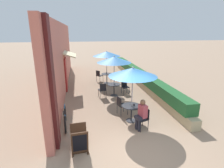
{
  "coord_description": "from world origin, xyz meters",
  "views": [
    {
      "loc": [
        -1.52,
        -4.79,
        3.74
      ],
      "look_at": [
        0.15,
        4.01,
        1.0
      ],
      "focal_mm": 28.0,
      "sensor_mm": 36.0,
      "label": 1
    }
  ],
  "objects_px": {
    "patio_umbrella_near": "(133,72)",
    "patio_umbrella_mid": "(114,60)",
    "seated_patron_near_left": "(142,113)",
    "cafe_chair_mid_left": "(103,89)",
    "coffee_cup_far": "(106,73)",
    "cafe_chair_near_right": "(121,104)",
    "patio_table_mid": "(114,87)",
    "coffee_cup_near": "(134,105)",
    "cafe_chair_far_left": "(99,75)",
    "patio_table_near": "(131,110)",
    "coffee_cup_mid": "(115,83)",
    "patio_umbrella_far": "(107,54)",
    "patio_table_far": "(107,76)",
    "bicycle_leaning": "(65,118)",
    "menu_board": "(79,140)",
    "cafe_chair_near_left": "(144,117)",
    "cafe_chair_mid_right": "(125,86)",
    "cafe_chair_far_right": "(115,78)"
  },
  "relations": [
    {
      "from": "patio_umbrella_near",
      "to": "patio_umbrella_mid",
      "type": "xyz_separation_m",
      "value": [
        -0.12,
        3.17,
        0.0
      ]
    },
    {
      "from": "coffee_cup_far",
      "to": "cafe_chair_far_left",
      "type": "bearing_deg",
      "value": 137.48
    },
    {
      "from": "cafe_chair_near_right",
      "to": "coffee_cup_far",
      "type": "relative_size",
      "value": 9.67
    },
    {
      "from": "cafe_chair_far_right",
      "to": "menu_board",
      "type": "xyz_separation_m",
      "value": [
        -2.6,
        -6.91,
        -0.09
      ]
    },
    {
      "from": "coffee_cup_near",
      "to": "cafe_chair_far_left",
      "type": "height_order",
      "value": "cafe_chair_far_left"
    },
    {
      "from": "coffee_cup_near",
      "to": "patio_table_far",
      "type": "height_order",
      "value": "coffee_cup_near"
    },
    {
      "from": "coffee_cup_near",
      "to": "seated_patron_near_left",
      "type": "bearing_deg",
      "value": -83.9
    },
    {
      "from": "seated_patron_near_left",
      "to": "coffee_cup_far",
      "type": "distance_m",
      "value": 6.62
    },
    {
      "from": "patio_table_near",
      "to": "patio_table_far",
      "type": "distance_m",
      "value": 5.83
    },
    {
      "from": "seated_patron_near_left",
      "to": "patio_table_mid",
      "type": "relative_size",
      "value": 1.57
    },
    {
      "from": "cafe_chair_near_right",
      "to": "cafe_chair_mid_right",
      "type": "height_order",
      "value": "same"
    },
    {
      "from": "bicycle_leaning",
      "to": "patio_umbrella_near",
      "type": "bearing_deg",
      "value": -5.89
    },
    {
      "from": "seated_patron_near_left",
      "to": "patio_umbrella_far",
      "type": "distance_m",
      "value": 6.72
    },
    {
      "from": "cafe_chair_near_left",
      "to": "patio_table_mid",
      "type": "bearing_deg",
      "value": -10.9
    },
    {
      "from": "patio_umbrella_mid",
      "to": "coffee_cup_mid",
      "type": "relative_size",
      "value": 26.52
    },
    {
      "from": "cafe_chair_near_left",
      "to": "coffee_cup_near",
      "type": "height_order",
      "value": "cafe_chair_near_left"
    },
    {
      "from": "cafe_chair_mid_left",
      "to": "coffee_cup_far",
      "type": "height_order",
      "value": "cafe_chair_mid_left"
    },
    {
      "from": "seated_patron_near_left",
      "to": "coffee_cup_near",
      "type": "height_order",
      "value": "seated_patron_near_left"
    },
    {
      "from": "seated_patron_near_left",
      "to": "patio_umbrella_far",
      "type": "bearing_deg",
      "value": -14.25
    },
    {
      "from": "patio_table_near",
      "to": "coffee_cup_mid",
      "type": "relative_size",
      "value": 8.87
    },
    {
      "from": "coffee_cup_near",
      "to": "menu_board",
      "type": "xyz_separation_m",
      "value": [
        -2.31,
        -1.61,
        -0.33
      ]
    },
    {
      "from": "coffee_cup_near",
      "to": "patio_umbrella_far",
      "type": "distance_m",
      "value": 6.01
    },
    {
      "from": "cafe_chair_near_left",
      "to": "coffee_cup_near",
      "type": "xyz_separation_m",
      "value": [
        -0.18,
        0.68,
        0.24
      ]
    },
    {
      "from": "cafe_chair_mid_left",
      "to": "cafe_chair_mid_right",
      "type": "distance_m",
      "value": 1.49
    },
    {
      "from": "patio_table_far",
      "to": "bicycle_leaning",
      "type": "relative_size",
      "value": 0.47
    },
    {
      "from": "menu_board",
      "to": "coffee_cup_near",
      "type": "bearing_deg",
      "value": 30.55
    },
    {
      "from": "cafe_chair_mid_right",
      "to": "cafe_chair_far_left",
      "type": "bearing_deg",
      "value": -76.77
    },
    {
      "from": "coffee_cup_near",
      "to": "cafe_chair_mid_right",
      "type": "height_order",
      "value": "cafe_chair_mid_right"
    },
    {
      "from": "patio_table_near",
      "to": "coffee_cup_near",
      "type": "xyz_separation_m",
      "value": [
        0.1,
        -0.0,
        0.23
      ]
    },
    {
      "from": "coffee_cup_near",
      "to": "coffee_cup_far",
      "type": "height_order",
      "value": "same"
    },
    {
      "from": "patio_umbrella_near",
      "to": "cafe_chair_near_right",
      "type": "xyz_separation_m",
      "value": [
        -0.29,
        0.68,
        -1.65
      ]
    },
    {
      "from": "cafe_chair_far_right",
      "to": "cafe_chair_near_right",
      "type": "bearing_deg",
      "value": 132.9
    },
    {
      "from": "cafe_chair_near_left",
      "to": "patio_table_far",
      "type": "bearing_deg",
      "value": -13.3
    },
    {
      "from": "coffee_cup_near",
      "to": "cafe_chair_mid_right",
      "type": "distance_m",
      "value": 3.41
    },
    {
      "from": "patio_table_far",
      "to": "cafe_chair_near_right",
      "type": "bearing_deg",
      "value": -91.85
    },
    {
      "from": "cafe_chair_far_right",
      "to": "coffee_cup_far",
      "type": "xyz_separation_m",
      "value": [
        -0.54,
        0.6,
        0.24
      ]
    },
    {
      "from": "patio_table_mid",
      "to": "coffee_cup_far",
      "type": "height_order",
      "value": "coffee_cup_far"
    },
    {
      "from": "patio_table_near",
      "to": "seated_patron_near_left",
      "type": "relative_size",
      "value": 0.64
    },
    {
      "from": "cafe_chair_mid_right",
      "to": "bicycle_leaning",
      "type": "distance_m",
      "value": 4.68
    },
    {
      "from": "patio_umbrella_mid",
      "to": "cafe_chair_mid_right",
      "type": "distance_m",
      "value": 1.81
    },
    {
      "from": "patio_umbrella_mid",
      "to": "seated_patron_near_left",
      "type": "bearing_deg",
      "value": -85.62
    },
    {
      "from": "cafe_chair_near_left",
      "to": "seated_patron_near_left",
      "type": "distance_m",
      "value": 0.2
    },
    {
      "from": "seated_patron_near_left",
      "to": "cafe_chair_near_right",
      "type": "relative_size",
      "value": 1.44
    },
    {
      "from": "patio_umbrella_near",
      "to": "patio_umbrella_mid",
      "type": "relative_size",
      "value": 1.0
    },
    {
      "from": "patio_umbrella_mid",
      "to": "cafe_chair_mid_left",
      "type": "relative_size",
      "value": 2.74
    },
    {
      "from": "cafe_chair_far_left",
      "to": "bicycle_leaning",
      "type": "xyz_separation_m",
      "value": [
        -2.11,
        -6.26,
        -0.17
      ]
    },
    {
      "from": "patio_table_near",
      "to": "patio_umbrella_mid",
      "type": "distance_m",
      "value": 3.57
    },
    {
      "from": "patio_umbrella_near",
      "to": "coffee_cup_mid",
      "type": "relative_size",
      "value": 26.52
    },
    {
      "from": "cafe_chair_mid_right",
      "to": "cafe_chair_near_right",
      "type": "bearing_deg",
      "value": 62.37
    },
    {
      "from": "cafe_chair_near_left",
      "to": "cafe_chair_mid_right",
      "type": "relative_size",
      "value": 1.0
    }
  ]
}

